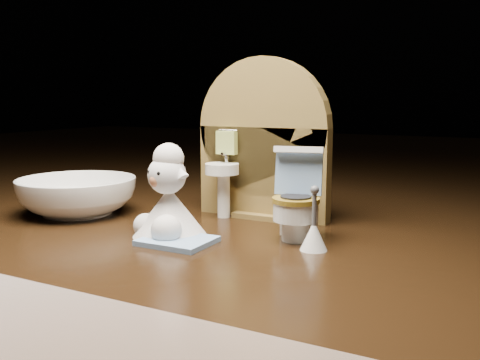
# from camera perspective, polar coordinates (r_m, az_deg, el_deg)

# --- Properties ---
(backdrop_panel) EXTENTS (0.13, 0.05, 0.15)m
(backdrop_panel) POSITION_cam_1_polar(r_m,az_deg,el_deg) (0.50, 2.38, 3.40)
(backdrop_panel) COLOR brown
(backdrop_panel) RESTS_ON ground
(toy_toilet) EXTENTS (0.04, 0.05, 0.08)m
(toy_toilet) POSITION_cam_1_polar(r_m,az_deg,el_deg) (0.43, 6.15, -2.68)
(toy_toilet) COLOR white
(toy_toilet) RESTS_ON ground
(bath_mat) EXTENTS (0.05, 0.04, 0.00)m
(bath_mat) POSITION_cam_1_polar(r_m,az_deg,el_deg) (0.42, -6.69, -6.47)
(bath_mat) COLOR #7B9FCA
(bath_mat) RESTS_ON ground
(toilet_brush) EXTENTS (0.02, 0.02, 0.05)m
(toilet_brush) POSITION_cam_1_polar(r_m,az_deg,el_deg) (0.40, 7.88, -5.66)
(toilet_brush) COLOR white
(toilet_brush) RESTS_ON ground
(plush_lamb) EXTENTS (0.06, 0.06, 0.08)m
(plush_lamb) POSITION_cam_1_polar(r_m,az_deg,el_deg) (0.44, -7.70, -2.52)
(plush_lamb) COLOR white
(plush_lamb) RESTS_ON ground
(ceramic_bowl) EXTENTS (0.13, 0.13, 0.04)m
(ceramic_bowl) POSITION_cam_1_polar(r_m,az_deg,el_deg) (0.55, -16.98, -1.67)
(ceramic_bowl) COLOR white
(ceramic_bowl) RESTS_ON ground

